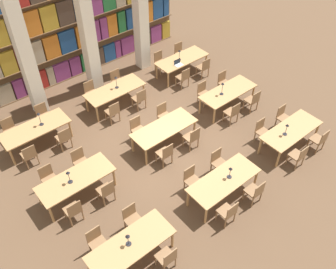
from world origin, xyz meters
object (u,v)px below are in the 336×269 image
at_px(reading_table_3, 76,180).
at_px(chair_35, 180,52).
at_px(chair_6, 255,191).
at_px(chair_12, 73,210).
at_px(chair_20, 233,112).
at_px(chair_29, 91,92).
at_px(reading_table_2, 291,131).
at_px(chair_17, 138,129).
at_px(chair_4, 228,212).
at_px(chair_32, 183,77).
at_px(chair_8, 299,155).
at_px(chair_10, 320,140).
at_px(chair_18, 192,137).
at_px(desk_lamp_0, 128,238).
at_px(chair_24, 29,155).
at_px(desk_lamp_1, 230,171).
at_px(chair_31, 117,80).
at_px(reading_table_8, 182,60).
at_px(chair_9, 262,131).
at_px(laptop, 178,64).
at_px(desk_lamp_3, 68,175).
at_px(chair_2, 167,258).
at_px(chair_1, 97,242).
at_px(reading_table_5, 228,93).
at_px(chair_11, 283,117).
at_px(reading_table_1, 224,181).
at_px(chair_3, 132,218).
at_px(pillar_left, 19,37).
at_px(chair_21, 204,93).
at_px(chair_14, 106,190).
at_px(pillar_center, 85,15).
at_px(chair_33, 160,61).
at_px(chair_16, 165,153).
at_px(desk_lamp_6, 116,80).
at_px(chair_5, 192,179).
at_px(reading_table_0, 131,246).
at_px(chair_30, 140,98).
at_px(chair_7, 218,162).
at_px(chair_26, 64,138).
at_px(reading_table_6, 35,130).
at_px(desk_lamp_5, 39,117).
at_px(chair_23, 224,82).
at_px(chair_13, 49,178).
at_px(chair_34, 204,67).
at_px(desk_lamp_7, 179,53).
at_px(chair_15, 80,161).
at_px(reading_table_4, 164,129).

height_order(reading_table_3, chair_35, chair_35).
distance_m(chair_6, chair_12, 5.03).
xyz_separation_m(chair_20, chair_29, (-3.18, 4.14, 0.00)).
xyz_separation_m(reading_table_2, chair_17, (-3.62, 3.41, -0.18)).
height_order(chair_4, chair_32, same).
xyz_separation_m(chair_8, chair_10, (1.10, 0.00, 0.00)).
distance_m(chair_18, chair_32, 3.37).
distance_m(desk_lamp_0, chair_24, 4.65).
relative_size(desk_lamp_1, chair_24, 0.47).
xyz_separation_m(chair_20, chair_31, (-2.02, 4.14, 0.00)).
relative_size(chair_20, reading_table_8, 0.40).
height_order(chair_9, chair_32, same).
distance_m(chair_9, laptop, 4.42).
bearing_deg(chair_32, desk_lamp_3, -161.05).
distance_m(chair_2, chair_8, 5.27).
relative_size(chair_1, chair_20, 1.00).
bearing_deg(desk_lamp_1, reading_table_5, 44.26).
relative_size(desk_lamp_0, chair_11, 0.46).
bearing_deg(reading_table_1, chair_1, 168.59).
xyz_separation_m(chair_3, chair_11, (6.36, 0.04, 0.00)).
xyz_separation_m(pillar_left, chair_2, (-0.31, -7.65, -2.53)).
relative_size(chair_21, chair_29, 1.00).
bearing_deg(chair_2, chair_14, 90.54).
height_order(pillar_center, chair_33, pillar_center).
relative_size(chair_16, desk_lamp_6, 1.77).
height_order(chair_5, chair_35, same).
height_order(reading_table_0, desk_lamp_1, desk_lamp_1).
height_order(chair_24, chair_30, same).
relative_size(chair_4, chair_7, 1.00).
bearing_deg(chair_26, reading_table_6, 129.28).
bearing_deg(pillar_center, chair_12, -126.61).
bearing_deg(chair_12, pillar_center, 53.39).
height_order(pillar_left, reading_table_6, pillar_left).
bearing_deg(chair_10, chair_33, 98.99).
bearing_deg(reading_table_3, chair_33, 30.93).
bearing_deg(chair_9, chair_10, 126.98).
bearing_deg(chair_4, reading_table_0, 164.09).
bearing_deg(desk_lamp_5, chair_24, -138.61).
bearing_deg(chair_23, desk_lamp_3, 6.90).
distance_m(chair_13, desk_lamp_6, 4.38).
bearing_deg(reading_table_6, reading_table_3, -90.71).
xyz_separation_m(pillar_left, desk_lamp_1, (2.51, -6.98, -2.00)).
relative_size(chair_7, desk_lamp_1, 2.13).
height_order(reading_table_1, desk_lamp_5, desk_lamp_5).
bearing_deg(chair_34, pillar_left, 159.82).
bearing_deg(reading_table_1, chair_4, -127.04).
relative_size(chair_2, chair_18, 1.00).
bearing_deg(desk_lamp_7, laptop, -136.19).
height_order(reading_table_5, chair_31, chair_31).
xyz_separation_m(chair_15, reading_table_4, (2.73, -0.67, 0.18)).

